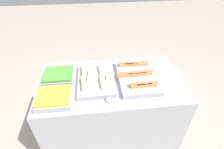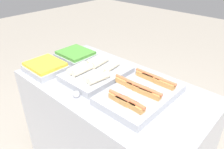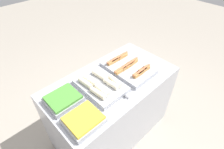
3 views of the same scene
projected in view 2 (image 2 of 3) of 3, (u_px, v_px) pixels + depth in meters
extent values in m
cube|color=#A8AAB2|center=(112.00, 131.00, 1.79)|extent=(1.41, 0.77, 0.91)
cube|color=#A8AAB2|center=(140.00, 95.00, 1.41)|extent=(0.37, 0.54, 0.05)
cube|color=tan|center=(127.00, 102.00, 1.26)|extent=(0.14, 0.05, 0.04)
cylinder|color=#D66B42|center=(127.00, 99.00, 1.25)|extent=(0.16, 0.03, 0.02)
cube|color=tan|center=(125.00, 82.00, 1.46)|extent=(0.14, 0.05, 0.04)
cylinder|color=#D66B42|center=(125.00, 80.00, 1.45)|extent=(0.16, 0.02, 0.02)
cube|color=tan|center=(152.00, 78.00, 1.51)|extent=(0.14, 0.04, 0.04)
cylinder|color=#D66B42|center=(152.00, 75.00, 1.50)|extent=(0.16, 0.02, 0.02)
cube|color=tan|center=(146.00, 75.00, 1.54)|extent=(0.14, 0.05, 0.04)
cylinder|color=#D66B42|center=(146.00, 73.00, 1.53)|extent=(0.16, 0.03, 0.02)
cube|color=tan|center=(133.00, 105.00, 1.24)|extent=(0.14, 0.05, 0.04)
cylinder|color=#D66B42|center=(134.00, 102.00, 1.23)|extent=(0.16, 0.03, 0.02)
cube|color=tan|center=(120.00, 99.00, 1.29)|extent=(0.14, 0.05, 0.04)
cylinder|color=#D66B42|center=(120.00, 96.00, 1.28)|extent=(0.16, 0.03, 0.02)
cube|color=tan|center=(144.00, 90.00, 1.37)|extent=(0.14, 0.06, 0.04)
cylinder|color=#D66B42|center=(144.00, 87.00, 1.36)|extent=(0.16, 0.04, 0.02)
cube|color=tan|center=(150.00, 94.00, 1.34)|extent=(0.14, 0.05, 0.04)
cylinder|color=#D66B42|center=(150.00, 91.00, 1.33)|extent=(0.16, 0.03, 0.02)
cube|color=tan|center=(137.00, 87.00, 1.40)|extent=(0.14, 0.05, 0.04)
cylinder|color=#D66B42|center=(137.00, 85.00, 1.39)|extent=(0.16, 0.03, 0.02)
cube|color=tan|center=(165.00, 83.00, 1.44)|extent=(0.14, 0.05, 0.04)
cylinder|color=#D66B42|center=(165.00, 81.00, 1.43)|extent=(0.16, 0.03, 0.02)
cube|color=#A8AAB2|center=(97.00, 74.00, 1.64)|extent=(0.35, 0.49, 0.05)
cylinder|color=beige|center=(100.00, 62.00, 1.71)|extent=(0.07, 0.17, 0.05)
cylinder|color=beige|center=(111.00, 67.00, 1.64)|extent=(0.07, 0.17, 0.05)
cylinder|color=beige|center=(82.00, 70.00, 1.60)|extent=(0.05, 0.17, 0.05)
cylinder|color=beige|center=(99.00, 78.00, 1.49)|extent=(0.07, 0.17, 0.05)
cylinder|color=beige|center=(77.00, 68.00, 1.62)|extent=(0.07, 0.17, 0.05)
cylinder|color=beige|center=(95.00, 60.00, 1.74)|extent=(0.06, 0.17, 0.05)
cylinder|color=beige|center=(94.00, 75.00, 1.53)|extent=(0.06, 0.17, 0.05)
cube|color=#A8AAB2|center=(46.00, 68.00, 1.72)|extent=(0.30, 0.26, 0.05)
cube|color=gold|center=(45.00, 64.00, 1.70)|extent=(0.27, 0.24, 0.02)
cube|color=#A8AAB2|center=(76.00, 57.00, 1.92)|extent=(0.30, 0.26, 0.05)
cube|color=#4C9338|center=(75.00, 53.00, 1.90)|extent=(0.27, 0.24, 0.02)
cylinder|color=silver|center=(66.00, 90.00, 1.49)|extent=(0.23, 0.02, 0.01)
sphere|color=silver|center=(76.00, 94.00, 1.41)|extent=(0.05, 0.05, 0.05)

